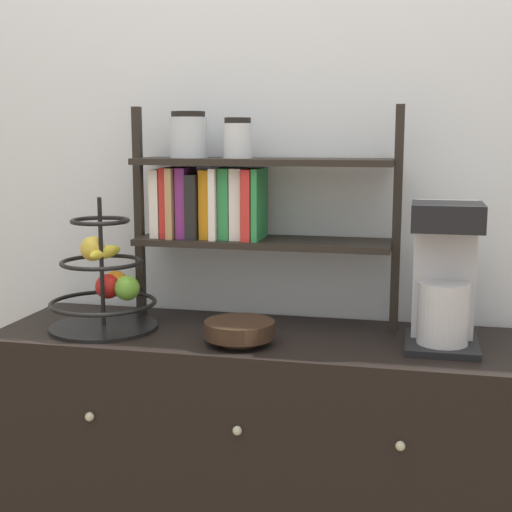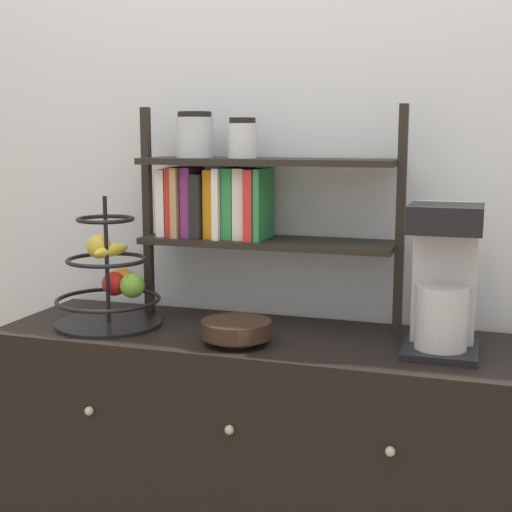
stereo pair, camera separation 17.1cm
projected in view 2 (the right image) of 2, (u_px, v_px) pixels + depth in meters
wall_back at (285, 165)px, 2.14m from camera, size 7.00×0.05×2.60m
sideboard at (258, 477)px, 2.04m from camera, size 1.45×0.47×0.84m
coffee_maker at (444, 279)px, 1.79m from camera, size 0.18×0.21×0.38m
fruit_stand at (111, 283)px, 2.06m from camera, size 0.30×0.30×0.37m
wooden_bowl at (236, 330)px, 1.87m from camera, size 0.19×0.19×0.06m
shelf_hutch at (233, 194)px, 2.07m from camera, size 0.78×0.20×0.63m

